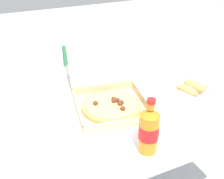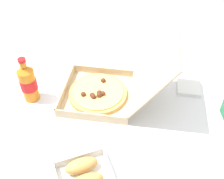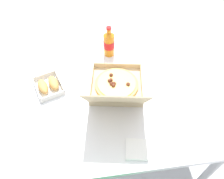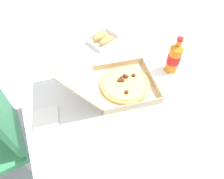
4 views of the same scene
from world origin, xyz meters
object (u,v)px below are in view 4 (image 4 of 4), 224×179
bread_side_box (103,39)px  paper_menu (189,121)px  cola_bottle (174,58)px  pizza_box_open (117,82)px  napkin_pile (47,118)px

bread_side_box → paper_menu: (-0.74, -0.14, -0.02)m
bread_side_box → cola_bottle: cola_bottle is taller
pizza_box_open → paper_menu: 0.41m
pizza_box_open → paper_menu: pizza_box_open is taller
pizza_box_open → napkin_pile: (-0.04, 0.39, -0.04)m
pizza_box_open → paper_menu: bearing=-145.7°
pizza_box_open → cola_bottle: bearing=-90.1°
pizza_box_open → cola_bottle: 0.35m
pizza_box_open → bread_side_box: size_ratio=2.34×
bread_side_box → cola_bottle: bearing=-147.1°
cola_bottle → napkin_pile: cola_bottle is taller
pizza_box_open → napkin_pile: 0.40m
cola_bottle → paper_menu: (-0.33, 0.12, -0.09)m
bread_side_box → cola_bottle: (-0.41, -0.27, 0.07)m
cola_bottle → paper_menu: 0.37m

